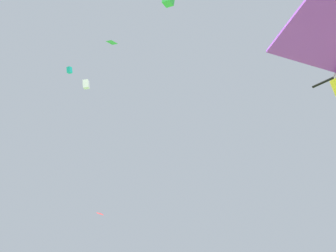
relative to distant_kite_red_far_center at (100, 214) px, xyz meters
The scene contains 4 objects.
distant_kite_red_far_center is the anchor object (origin of this frame).
distant_kite_green_low_right 17.61m from the distant_kite_red_far_center, 114.48° to the right, with size 0.97×0.94×0.38m.
distant_kite_white_overhead_distant 17.88m from the distant_kite_red_far_center, 115.31° to the left, with size 1.22×1.04×1.34m.
distant_kite_teal_mid_right 18.15m from the distant_kite_red_far_center, 154.82° to the left, with size 0.83×0.74×0.89m.
Camera 1 is at (-2.41, -0.59, 0.64)m, focal length 30.43 mm.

